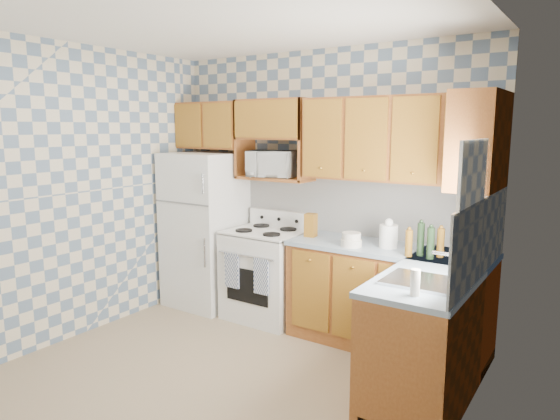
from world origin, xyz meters
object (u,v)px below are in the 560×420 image
Objects in this scene: refrigerator at (205,230)px; electric_kettle at (388,236)px; stove_body at (266,275)px; microwave at (273,164)px.

refrigerator is 2.12m from electric_kettle.
stove_body is 1.42m from electric_kettle.
microwave is 1.45m from electric_kettle.
electric_kettle reaches higher than stove_body.
refrigerator is 1.09m from microwave.
electric_kettle is at bearing -0.30° from stove_body.
stove_body is at bearing 1.78° from refrigerator.
electric_kettle is at bearing 0.49° from refrigerator.
electric_kettle is at bearing -23.79° from microwave.
microwave is at bearing 12.96° from refrigerator.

